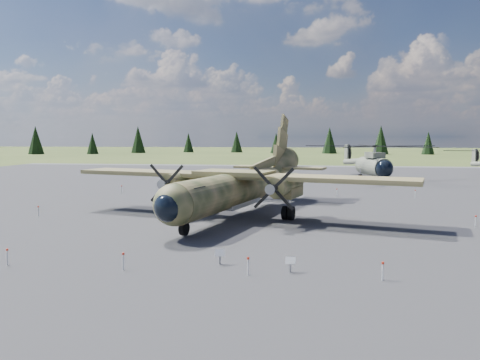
# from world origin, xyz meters

# --- Properties ---
(ground) EXTENTS (500.00, 500.00, 0.00)m
(ground) POSITION_xyz_m (0.00, 0.00, 0.00)
(ground) COLOR #57622B
(ground) RESTS_ON ground
(apron) EXTENTS (120.00, 120.00, 0.04)m
(apron) POSITION_xyz_m (0.00, 10.00, 0.00)
(apron) COLOR slate
(apron) RESTS_ON ground
(transport_plane) EXTENTS (27.74, 24.80, 9.22)m
(transport_plane) POSITION_xyz_m (-0.70, 2.89, 2.65)
(transport_plane) COLOR #384224
(transport_plane) RESTS_ON ground
(helicopter_near) EXTENTS (24.47, 25.71, 5.14)m
(helicopter_near) POSITION_xyz_m (14.50, 35.91, 3.65)
(helicopter_near) COLOR slate
(helicopter_near) RESTS_ON ground
(info_placard_left) EXTENTS (0.53, 0.30, 0.78)m
(info_placard_left) POSITION_xyz_m (0.39, -11.92, 0.52)
(info_placard_left) COLOR gray
(info_placard_left) RESTS_ON ground
(info_placard_right) EXTENTS (0.48, 0.22, 0.75)m
(info_placard_right) POSITION_xyz_m (3.92, -12.81, 0.50)
(info_placard_right) COLOR gray
(info_placard_right) RESTS_ON ground
(barrier_fence) EXTENTS (33.12, 29.62, 0.85)m
(barrier_fence) POSITION_xyz_m (-0.46, -0.08, 0.51)
(barrier_fence) COLOR white
(barrier_fence) RESTS_ON ground
(treeline) EXTENTS (317.08, 319.23, 10.94)m
(treeline) POSITION_xyz_m (-2.90, -1.56, 4.74)
(treeline) COLOR black
(treeline) RESTS_ON ground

